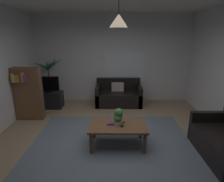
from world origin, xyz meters
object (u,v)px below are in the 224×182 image
at_px(remote_on_table_1, 122,125).
at_px(pendant_lamp, 119,21).
at_px(couch_under_window, 118,96).
at_px(potted_plant_on_table, 118,116).
at_px(remote_on_table_0, 121,123).
at_px(potted_palm_corner, 50,82).
at_px(book_on_table_1, 111,123).
at_px(coffee_table, 118,128).
at_px(bookshelf_corner, 28,93).
at_px(tv_stand, 48,100).
at_px(tv, 46,84).
at_px(book_on_table_0, 111,124).

bearing_deg(remote_on_table_1, pendant_lamp, -28.20).
xyz_separation_m(couch_under_window, potted_plant_on_table, (-0.07, -2.38, 0.35)).
bearing_deg(remote_on_table_0, potted_plant_on_table, 73.20).
distance_m(potted_plant_on_table, potted_palm_corner, 3.43).
distance_m(book_on_table_1, potted_palm_corner, 3.33).
height_order(book_on_table_1, pendant_lamp, pendant_lamp).
xyz_separation_m(couch_under_window, coffee_table, (-0.08, -2.39, 0.11)).
distance_m(potted_palm_corner, pendant_lamp, 3.83).
bearing_deg(potted_plant_on_table, couch_under_window, 88.39).
height_order(coffee_table, book_on_table_1, book_on_table_1).
height_order(potted_plant_on_table, bookshelf_corner, bookshelf_corner).
distance_m(tv_stand, pendant_lamp, 3.69).
height_order(tv_stand, bookshelf_corner, bookshelf_corner).
relative_size(remote_on_table_0, remote_on_table_1, 1.00).
relative_size(potted_plant_on_table, bookshelf_corner, 0.24).
bearing_deg(remote_on_table_1, coffee_table, -28.20).
bearing_deg(potted_plant_on_table, potted_palm_corner, 130.34).
xyz_separation_m(potted_palm_corner, pendant_lamp, (2.20, -2.63, 1.70)).
bearing_deg(coffee_table, remote_on_table_0, 39.11).
distance_m(book_on_table_1, potted_plant_on_table, 0.21).
distance_m(coffee_table, potted_plant_on_table, 0.24).
xyz_separation_m(tv, potted_palm_corner, (-0.07, 0.54, -0.05)).
bearing_deg(tv, book_on_table_0, -46.21).
relative_size(tv_stand, bookshelf_corner, 0.64).
bearing_deg(pendant_lamp, book_on_table_1, 173.61).
relative_size(coffee_table, book_on_table_0, 7.57).
height_order(book_on_table_0, tv_stand, tv_stand).
bearing_deg(tv, potted_plant_on_table, -43.97).
bearing_deg(coffee_table, book_on_table_0, 177.76).
distance_m(remote_on_table_0, tv, 3.01).
xyz_separation_m(book_on_table_0, potted_palm_corner, (-2.07, 2.62, 0.24)).
height_order(book_on_table_1, bookshelf_corner, bookshelf_corner).
distance_m(remote_on_table_0, tv_stand, 3.02).
relative_size(book_on_table_1, potted_plant_on_table, 0.40).
relative_size(book_on_table_0, potted_plant_on_table, 0.45).
xyz_separation_m(coffee_table, remote_on_table_0, (0.07, 0.06, 0.08)).
relative_size(remote_on_table_0, tv_stand, 0.18).
distance_m(potted_plant_on_table, bookshelf_corner, 2.64).
height_order(book_on_table_1, remote_on_table_0, book_on_table_1).
bearing_deg(potted_palm_corner, remote_on_table_0, -48.46).
bearing_deg(pendant_lamp, tv_stand, 135.32).
xyz_separation_m(coffee_table, remote_on_table_1, (0.08, -0.04, 0.08)).
xyz_separation_m(remote_on_table_0, tv_stand, (-2.21, 2.05, -0.22)).
relative_size(remote_on_table_0, potted_plant_on_table, 0.48).
relative_size(tv, pendant_lamp, 1.34).
bearing_deg(couch_under_window, book_on_table_0, -95.17).
distance_m(book_on_table_0, bookshelf_corner, 2.53).
xyz_separation_m(remote_on_table_0, remote_on_table_1, (0.00, -0.10, 0.00)).
bearing_deg(book_on_table_1, remote_on_table_0, 11.28).
relative_size(couch_under_window, remote_on_table_0, 9.06).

